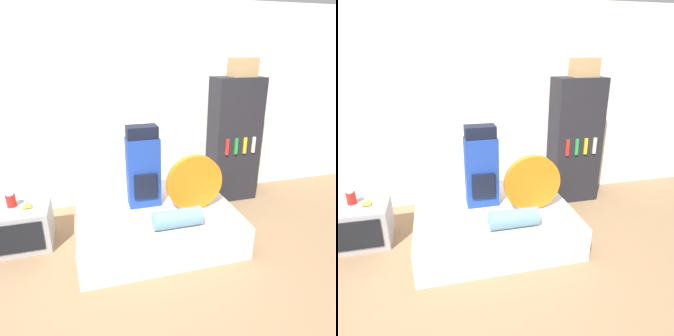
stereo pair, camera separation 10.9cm
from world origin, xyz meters
The scene contains 11 objects.
ground_plane centered at (0.00, 0.00, 0.00)m, with size 16.00×16.00×0.00m, color #846647.
wall_back centered at (0.00, 1.75, 1.30)m, with size 8.00×0.05×2.60m.
bed centered at (0.18, 0.75, 0.18)m, with size 1.70×1.41×0.36m.
backpack centered at (0.08, 0.86, 0.80)m, with size 0.35×0.24×0.91m.
tent_bag centered at (0.59, 0.61, 0.67)m, with size 0.62×0.07×0.62m.
sleeping_roll centered at (0.30, 0.30, 0.46)m, with size 0.49×0.19×0.19m.
television centered at (-1.25, 0.95, 0.22)m, with size 0.60×0.50×0.45m.
canister centered at (-1.32, 1.02, 0.52)m, with size 0.10×0.10×0.15m.
banana_bunch centered at (-1.15, 0.96, 0.47)m, with size 0.11×0.14×0.03m.
bookshelf centered at (1.48, 1.46, 0.84)m, with size 0.65×0.41×1.69m.
cardboard_box centered at (1.54, 1.49, 1.81)m, with size 0.32×0.24×0.23m.
Camera 1 is at (-0.48, -2.15, 1.99)m, focal length 32.00 mm.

